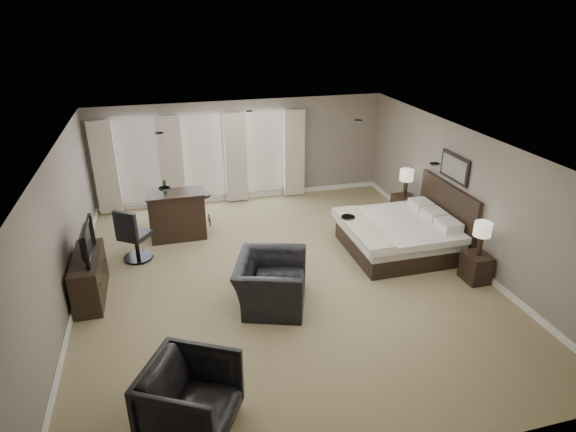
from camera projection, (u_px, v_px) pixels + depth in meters
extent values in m
cube|color=#877A56|center=(283.00, 278.00, 9.19)|extent=(7.60, 8.60, 0.04)
cube|color=silver|center=(283.00, 146.00, 8.13)|extent=(7.60, 8.60, 0.04)
cube|color=gray|center=(242.00, 151.00, 12.41)|extent=(7.50, 0.04, 2.60)
cube|color=gray|center=(387.00, 380.00, 4.91)|extent=(7.50, 0.04, 2.60)
cube|color=gray|center=(59.00, 240.00, 7.77)|extent=(0.04, 8.50, 2.60)
cube|color=gray|center=(466.00, 196.00, 9.55)|extent=(0.04, 8.50, 2.60)
cube|color=silver|center=(138.00, 161.00, 11.76)|extent=(1.15, 0.04, 2.05)
cube|color=silver|center=(203.00, 156.00, 12.14)|extent=(1.15, 0.04, 2.05)
cube|color=silver|center=(265.00, 152.00, 12.51)|extent=(1.15, 0.04, 2.05)
cube|color=#BDAF9D|center=(105.00, 168.00, 11.50)|extent=(0.55, 0.12, 2.30)
cube|color=#BDAF9D|center=(171.00, 163.00, 11.87)|extent=(0.55, 0.12, 2.30)
cube|color=#BDAF9D|center=(236.00, 158.00, 12.25)|extent=(0.55, 0.12, 2.30)
cube|color=#BDAF9D|center=(294.00, 153.00, 12.61)|extent=(0.55, 0.12, 2.30)
cube|color=silver|center=(399.00, 221.00, 9.90)|extent=(2.18, 2.08, 1.38)
cube|color=black|center=(476.00, 267.00, 9.01)|extent=(0.41, 0.50, 0.55)
cube|color=black|center=(403.00, 208.00, 11.55)|extent=(0.44, 0.54, 0.59)
cube|color=beige|center=(481.00, 239.00, 8.76)|extent=(0.32, 0.32, 0.65)
cube|color=beige|center=(406.00, 183.00, 11.30)|extent=(0.32, 0.32, 0.66)
cube|color=slate|center=(454.00, 168.00, 9.74)|extent=(0.04, 0.96, 0.56)
cube|color=black|center=(89.00, 277.00, 8.43)|extent=(0.46, 1.41, 0.82)
imported|color=black|center=(85.00, 253.00, 8.23)|extent=(0.59, 1.03, 0.13)
imported|color=black|center=(271.00, 275.00, 8.19)|extent=(1.24, 1.52, 1.15)
imported|color=black|center=(190.00, 396.00, 5.75)|extent=(1.33, 1.35, 1.05)
cube|color=black|center=(177.00, 215.00, 10.56)|extent=(1.24, 0.64, 1.08)
cube|color=black|center=(156.00, 206.00, 11.33)|extent=(0.45, 0.45, 0.82)
cube|color=black|center=(204.00, 209.00, 11.22)|extent=(0.42, 0.42, 0.78)
cube|color=black|center=(135.00, 234.00, 9.64)|extent=(0.81, 0.81, 1.14)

